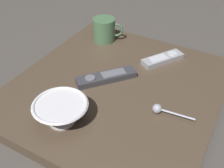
{
  "coord_description": "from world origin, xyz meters",
  "views": [
    {
      "loc": [
        -0.32,
        0.61,
        0.58
      ],
      "look_at": [
        0.0,
        0.03,
        0.06
      ],
      "focal_mm": 43.56,
      "sensor_mm": 36.0,
      "label": 1
    }
  ],
  "objects_px": {
    "teaspoon": "(160,109)",
    "tv_remote_far": "(106,77)",
    "tv_remote_near": "(163,59)",
    "cereal_bowl": "(61,111)",
    "coffee_mug": "(104,30)"
  },
  "relations": [
    {
      "from": "cereal_bowl",
      "to": "tv_remote_far",
      "type": "xyz_separation_m",
      "value": [
        -0.01,
        -0.22,
        -0.03
      ]
    },
    {
      "from": "coffee_mug",
      "to": "teaspoon",
      "type": "relative_size",
      "value": 0.97
    },
    {
      "from": "coffee_mug",
      "to": "tv_remote_far",
      "type": "height_order",
      "value": "coffee_mug"
    },
    {
      "from": "cereal_bowl",
      "to": "tv_remote_near",
      "type": "xyz_separation_m",
      "value": [
        -0.13,
        -0.41,
        -0.03
      ]
    },
    {
      "from": "teaspoon",
      "to": "tv_remote_near",
      "type": "relative_size",
      "value": 0.76
    },
    {
      "from": "coffee_mug",
      "to": "tv_remote_far",
      "type": "distance_m",
      "value": 0.27
    },
    {
      "from": "teaspoon",
      "to": "tv_remote_far",
      "type": "relative_size",
      "value": 0.66
    },
    {
      "from": "tv_remote_far",
      "to": "tv_remote_near",
      "type": "bearing_deg",
      "value": -121.91
    },
    {
      "from": "cereal_bowl",
      "to": "tv_remote_far",
      "type": "distance_m",
      "value": 0.22
    },
    {
      "from": "cereal_bowl",
      "to": "coffee_mug",
      "type": "distance_m",
      "value": 0.47
    },
    {
      "from": "cereal_bowl",
      "to": "teaspoon",
      "type": "height_order",
      "value": "cereal_bowl"
    },
    {
      "from": "tv_remote_far",
      "to": "teaspoon",
      "type": "bearing_deg",
      "value": 164.02
    },
    {
      "from": "tv_remote_near",
      "to": "tv_remote_far",
      "type": "xyz_separation_m",
      "value": [
        0.12,
        0.2,
        0.0
      ]
    },
    {
      "from": "cereal_bowl",
      "to": "tv_remote_far",
      "type": "bearing_deg",
      "value": -93.08
    },
    {
      "from": "teaspoon",
      "to": "tv_remote_near",
      "type": "xyz_separation_m",
      "value": [
        0.09,
        -0.26,
        -0.0
      ]
    }
  ]
}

